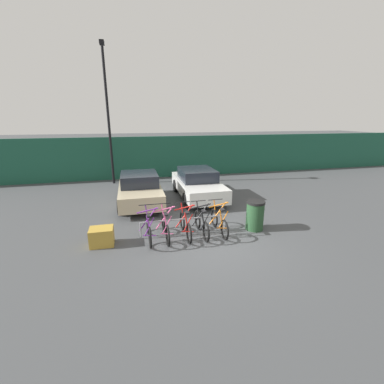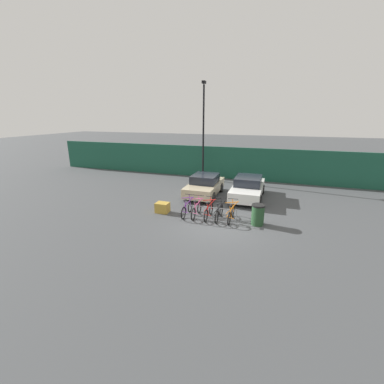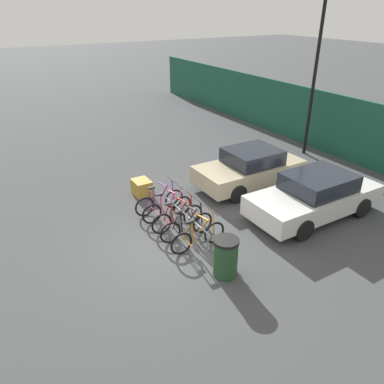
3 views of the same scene
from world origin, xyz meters
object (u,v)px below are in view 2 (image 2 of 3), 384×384
at_px(bicycle_black, 219,213).
at_px(cargo_crate, 162,208).
at_px(car_beige, 205,185).
at_px(bicycle_pink, 196,210).
at_px(car_white, 248,188).
at_px(lamp_post, 203,128).
at_px(bicycle_orange, 231,214).
at_px(bike_rack, 209,209).
at_px(bicycle_red, 209,211).
at_px(bicycle_purple, 187,209).
at_px(trash_bin, 258,215).

xyz_separation_m(bicycle_black, cargo_crate, (-3.16, 0.01, -0.10)).
xyz_separation_m(bicycle_black, car_beige, (-1.84, 3.72, 0.31)).
bearing_deg(bicycle_pink, car_white, 63.88).
height_order(car_white, lamp_post, lamp_post).
bearing_deg(bicycle_orange, lamp_post, 113.52).
relative_size(bike_rack, bicycle_red, 1.69).
height_order(bicycle_orange, lamp_post, lamp_post).
distance_m(bicycle_black, bicycle_orange, 0.62).
xyz_separation_m(bicycle_black, car_white, (0.93, 4.08, 0.31)).
bearing_deg(lamp_post, bike_rack, -71.29).
bearing_deg(bicycle_purple, car_beige, 90.42).
relative_size(bicycle_red, bicycle_black, 1.00).
bearing_deg(bike_rack, bicycle_black, -14.85).
relative_size(bike_rack, lamp_post, 0.38).
height_order(bicycle_purple, trash_bin, bicycle_purple).
xyz_separation_m(bicycle_red, car_white, (1.47, 4.08, 0.31)).
xyz_separation_m(bike_rack, cargo_crate, (-2.60, -0.14, -0.20)).
height_order(bicycle_purple, car_beige, car_beige).
relative_size(bicycle_pink, lamp_post, 0.23).
height_order(lamp_post, trash_bin, lamp_post).
relative_size(bicycle_red, trash_bin, 1.66).
bearing_deg(bicycle_black, bicycle_orange, -2.36).
bearing_deg(trash_bin, bicycle_pink, 179.62).
xyz_separation_m(bike_rack, bicycle_red, (0.01, -0.15, -0.10)).
relative_size(lamp_post, cargo_crate, 10.85).
bearing_deg(cargo_crate, bicycle_red, -0.13).
height_order(bicycle_black, trash_bin, bicycle_black).
bearing_deg(lamp_post, bicycle_orange, -64.36).
height_order(bicycle_orange, trash_bin, bicycle_orange).
height_order(bicycle_pink, trash_bin, bicycle_pink).
relative_size(bicycle_black, cargo_crate, 2.44).
relative_size(bicycle_purple, cargo_crate, 2.44).
height_order(bike_rack, bicycle_orange, bicycle_orange).
height_order(bicycle_purple, bicycle_black, same).
distance_m(bicycle_purple, bicycle_pink, 0.53).
bearing_deg(bicycle_black, bike_rack, 162.78).
bearing_deg(bike_rack, cargo_crate, -176.86).
relative_size(bicycle_pink, trash_bin, 1.66).
relative_size(bicycle_purple, bicycle_black, 1.00).
xyz_separation_m(bicycle_pink, bicycle_orange, (1.82, 0.00, 0.00)).
xyz_separation_m(car_white, cargo_crate, (-4.09, -4.07, -0.42)).
height_order(bicycle_red, bicycle_black, same).
bearing_deg(car_beige, bicycle_red, -70.92).
height_order(bicycle_orange, cargo_crate, bicycle_orange).
relative_size(bicycle_orange, car_beige, 0.43).
distance_m(bicycle_red, trash_bin, 2.46).
distance_m(bicycle_black, trash_bin, 1.92).
height_order(bicycle_pink, bicycle_red, same).
distance_m(car_beige, car_white, 2.78).
relative_size(bicycle_pink, car_beige, 0.43).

